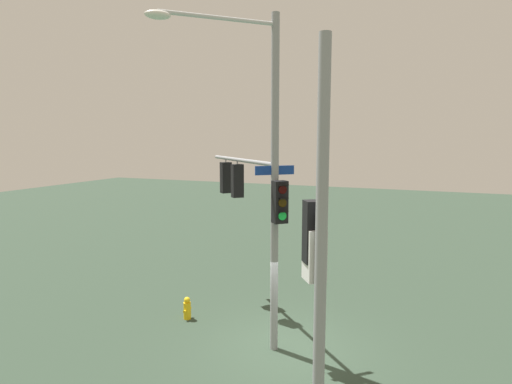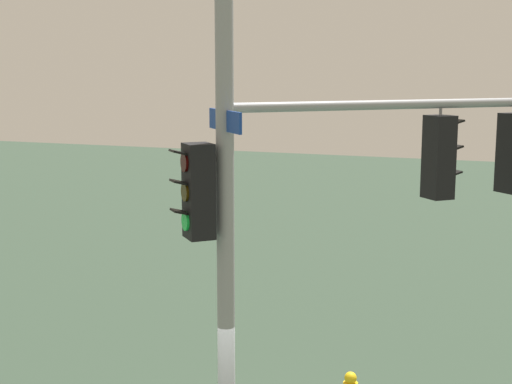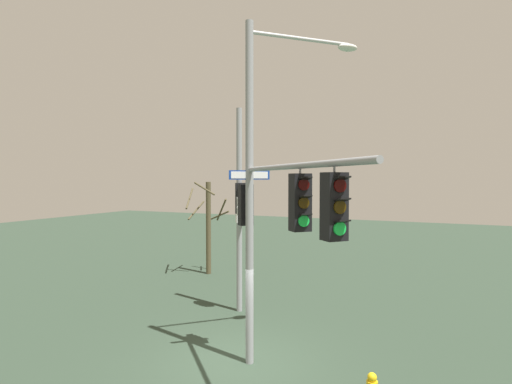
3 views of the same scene
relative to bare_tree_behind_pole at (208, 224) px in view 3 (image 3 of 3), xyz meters
The scene contains 4 objects.
ground_plane 10.61m from the bare_tree_behind_pole, 144.52° to the right, with size 80.00×80.00×0.00m, color #2B3B2D.
main_signal_pole_assembly 11.70m from the bare_tree_behind_pole, 141.01° to the right, with size 6.31×4.35×8.95m.
secondary_pole_assembly 6.44m from the bare_tree_behind_pole, 138.07° to the right, with size 0.69×0.55×7.46m.
bare_tree_behind_pole is the anchor object (origin of this frame).
Camera 3 is at (-9.26, -4.80, 4.84)m, focal length 28.08 mm.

